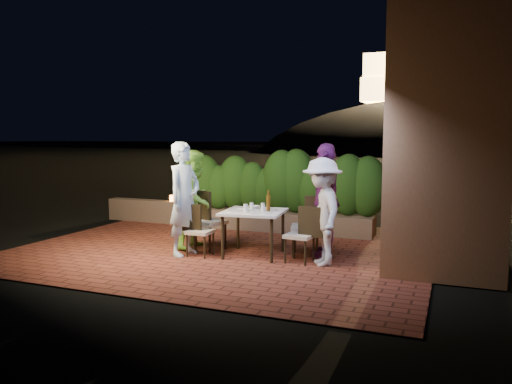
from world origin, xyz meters
The scene contains 32 objects.
ground centered at (0.00, 0.00, -0.02)m, with size 400.00×400.00×0.00m, color black.
terrace_floor centered at (0.00, 0.50, -0.07)m, with size 7.00×6.00×0.15m, color brown.
building_wall centered at (3.60, 2.00, 2.50)m, with size 1.60×5.00×5.00m, color #99633C.
window_pane centered at (2.82, 1.50, 2.00)m, with size 0.08×1.00×1.40m, color black.
window_frame centered at (2.81, 1.50, 2.00)m, with size 0.06×1.15×1.55m, color black.
planter centered at (0.20, 2.30, 0.20)m, with size 4.20×0.55×0.40m, color brown.
hedge centered at (0.20, 2.30, 0.95)m, with size 4.00×0.70×1.10m, color #1C4111, non-canonical shape.
parapet centered at (-2.80, 2.30, 0.25)m, with size 2.20×0.30×0.50m, color brown.
hill centered at (2.00, 60.00, -4.00)m, with size 52.00×40.00×22.00m, color black.
fortress centered at (2.00, 60.00, 10.50)m, with size 26.00×8.00×8.00m, color #FFCC7A, non-canonical shape.
dining_table centered at (0.67, 0.08, 0.38)m, with size 0.97×0.97×0.75m, color white, non-canonical shape.
plate_nw centered at (0.39, -0.14, 0.76)m, with size 0.23×0.23×0.01m, color white.
plate_sw centered at (0.39, 0.30, 0.76)m, with size 0.22×0.22×0.01m, color white.
plate_ne centered at (0.94, -0.15, 0.76)m, with size 0.22×0.22×0.01m, color white.
plate_se centered at (0.90, 0.31, 0.76)m, with size 0.21×0.21×0.01m, color white.
plate_centre centered at (0.64, 0.10, 0.76)m, with size 0.23×0.23×0.01m, color white.
plate_front centered at (0.77, -0.22, 0.76)m, with size 0.24×0.24×0.01m, color white.
glass_nw centered at (0.58, -0.05, 0.81)m, with size 0.07×0.07×0.12m, color silver.
glass_sw centered at (0.57, 0.23, 0.81)m, with size 0.07×0.07×0.11m, color silver.
glass_ne centered at (0.86, 0.01, 0.81)m, with size 0.06×0.06×0.11m, color silver.
glass_se centered at (0.77, 0.24, 0.81)m, with size 0.07×0.07×0.12m, color silver.
beer_bottle centered at (0.91, 0.13, 0.92)m, with size 0.07×0.07×0.34m, color #54350E, non-canonical shape.
bowl centered at (0.57, 0.35, 0.77)m, with size 0.18×0.18×0.04m, color white.
chair_left_front centered at (-0.14, -0.27, 0.43)m, with size 0.39×0.39×0.85m, color black, non-canonical shape.
chair_left_back centered at (-0.21, 0.21, 0.51)m, with size 0.47×0.47×1.02m, color black, non-canonical shape.
chair_right_front centered at (1.51, -0.08, 0.44)m, with size 0.41×0.41×0.89m, color black, non-canonical shape.
chair_right_back centered at (1.46, 0.41, 0.50)m, with size 0.46×0.46×1.00m, color black, non-canonical shape.
diner_blue centered at (-0.41, -0.30, 0.94)m, with size 0.69×0.45×1.88m, color #C0E3F6.
diner_green centered at (-0.51, 0.25, 0.86)m, with size 0.84×0.65×1.73m, color #87D442.
diner_white centered at (1.87, -0.09, 0.83)m, with size 1.07×0.61×1.65m, color silver.
diner_purple centered at (1.78, 0.48, 0.93)m, with size 1.09×0.45×1.86m, color #662268.
parapet_lamp centered at (-2.26, 2.30, 0.57)m, with size 0.10×0.10×0.14m, color orange.
Camera 1 is at (3.74, -7.43, 1.95)m, focal length 35.00 mm.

